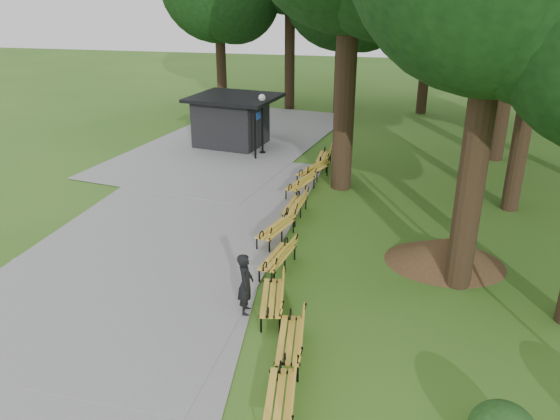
% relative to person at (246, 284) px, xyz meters
% --- Properties ---
extents(ground, '(100.00, 100.00, 0.00)m').
position_rel_person_xyz_m(ground, '(0.14, 1.32, -0.82)').
color(ground, '#32601B').
rests_on(ground, ground).
extents(path, '(12.00, 38.00, 0.06)m').
position_rel_person_xyz_m(path, '(-3.86, 4.32, -0.79)').
color(path, gray).
rests_on(path, ground).
extents(person, '(0.49, 0.65, 1.64)m').
position_rel_person_xyz_m(person, '(0.00, 0.00, 0.00)').
color(person, black).
rests_on(person, ground).
extents(kiosk, '(4.60, 4.17, 2.54)m').
position_rel_person_xyz_m(kiosk, '(-4.70, 14.57, 0.45)').
color(kiosk, black).
rests_on(kiosk, ground).
extents(lamp_post, '(0.32, 0.32, 2.87)m').
position_rel_person_xyz_m(lamp_post, '(-2.82, 13.45, 1.27)').
color(lamp_post, black).
rests_on(lamp_post, ground).
extents(dirt_mound, '(2.93, 2.93, 0.80)m').
position_rel_person_xyz_m(dirt_mound, '(5.04, 3.75, -0.42)').
color(dirt_mound, '#47301C').
rests_on(dirt_mound, ground).
extents(bench_0, '(0.86, 1.96, 0.88)m').
position_rel_person_xyz_m(bench_0, '(1.56, -3.38, -0.38)').
color(bench_0, gold).
rests_on(bench_0, ground).
extents(bench_1, '(0.86, 1.96, 0.88)m').
position_rel_person_xyz_m(bench_1, '(1.40, -1.49, -0.38)').
color(bench_1, gold).
rests_on(bench_1, ground).
extents(bench_2, '(0.95, 1.98, 0.88)m').
position_rel_person_xyz_m(bench_2, '(0.64, 0.11, -0.38)').
color(bench_2, gold).
rests_on(bench_2, ground).
extents(bench_3, '(0.94, 1.98, 0.88)m').
position_rel_person_xyz_m(bench_3, '(0.32, 2.26, -0.38)').
color(bench_3, gold).
rests_on(bench_3, ground).
extents(bench_4, '(1.13, 2.00, 0.88)m').
position_rel_person_xyz_m(bench_4, '(-0.14, 4.14, -0.38)').
color(bench_4, gold).
rests_on(bench_4, ground).
extents(bench_5, '(0.76, 1.94, 0.88)m').
position_rel_person_xyz_m(bench_5, '(0.09, 6.18, -0.38)').
color(bench_5, gold).
rests_on(bench_5, ground).
extents(bench_6, '(1.11, 2.00, 0.88)m').
position_rel_person_xyz_m(bench_6, '(-0.10, 8.44, -0.38)').
color(bench_6, gold).
rests_on(bench_6, ground).
extents(bench_7, '(1.34, 2.00, 0.88)m').
position_rel_person_xyz_m(bench_7, '(0.12, 10.15, -0.38)').
color(bench_7, gold).
rests_on(bench_7, ground).
extents(bench_8, '(0.66, 1.91, 0.88)m').
position_rel_person_xyz_m(bench_8, '(0.32, 12.08, -0.38)').
color(bench_8, gold).
rests_on(bench_8, ground).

